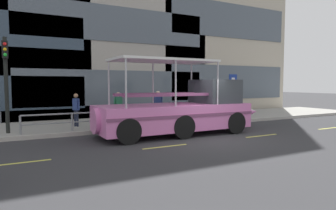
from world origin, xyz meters
TOP-DOWN VIEW (x-y plane):
  - ground_plane at (0.00, 0.00)m, footprint 120.00×120.00m
  - sidewalk at (0.00, 5.60)m, footprint 32.00×4.80m
  - curb_edge at (0.00, 3.11)m, footprint 32.00×0.18m
  - lane_centreline at (-0.00, -0.77)m, footprint 25.80×0.12m
  - curb_guardrail at (-0.72, 3.45)m, footprint 12.62×0.09m
  - traffic_light_pole at (-7.44, 4.04)m, footprint 0.24×0.46m
  - parking_sign at (4.75, 3.97)m, footprint 0.60×0.12m
  - duck_tour_boat at (-0.33, 1.36)m, footprint 8.67×2.53m
  - pedestrian_near_bow at (3.11, 4.72)m, footprint 0.30×0.37m
  - pedestrian_mid_left at (-0.09, 4.48)m, footprint 0.46×0.30m
  - pedestrian_mid_right at (-2.29, 4.76)m, footprint 0.48×0.23m
  - pedestrian_near_stern at (-4.46, 4.77)m, footprint 0.31×0.41m

SIDE VIEW (x-z plane):
  - ground_plane at x=0.00m, z-range 0.00..0.00m
  - lane_centreline at x=0.00m, z-range 0.00..0.01m
  - sidewalk at x=0.00m, z-range 0.00..0.18m
  - curb_edge at x=0.00m, z-range 0.00..0.18m
  - curb_guardrail at x=-0.72m, z-range 0.33..1.15m
  - duck_tour_boat at x=-0.33m, z-range -0.61..2.74m
  - pedestrian_near_bow at x=3.11m, z-range 0.34..1.85m
  - pedestrian_near_stern at x=-4.46m, z-range 0.35..1.98m
  - pedestrian_mid_right at x=-2.29m, z-range 0.35..2.02m
  - pedestrian_mid_left at x=-0.09m, z-range 0.36..2.07m
  - parking_sign at x=4.75m, z-range 0.66..3.34m
  - traffic_light_pole at x=-7.44m, z-range 0.61..4.68m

